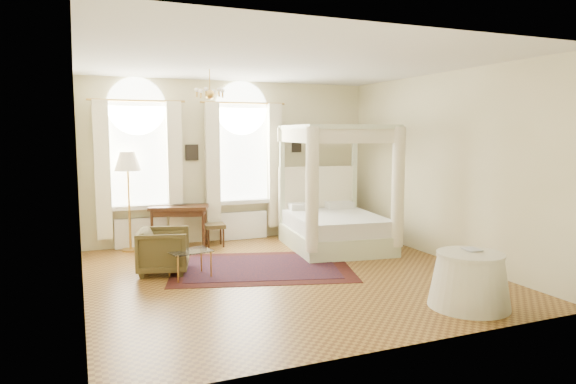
# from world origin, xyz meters

# --- Properties ---
(ground) EXTENTS (6.00, 6.00, 0.00)m
(ground) POSITION_xyz_m (0.00, 0.00, 0.00)
(ground) COLOR olive
(ground) RESTS_ON ground
(room_walls) EXTENTS (6.00, 6.00, 6.00)m
(room_walls) POSITION_xyz_m (0.00, 0.00, 1.98)
(room_walls) COLOR #F8EABD
(room_walls) RESTS_ON ground
(window_left) EXTENTS (1.62, 0.27, 3.29)m
(window_left) POSITION_xyz_m (-1.90, 2.87, 1.49)
(window_left) COLOR silver
(window_left) RESTS_ON room_walls
(window_right) EXTENTS (1.62, 0.27, 3.29)m
(window_right) POSITION_xyz_m (0.20, 2.87, 1.49)
(window_right) COLOR silver
(window_right) RESTS_ON room_walls
(chandelier) EXTENTS (0.51, 0.45, 0.50)m
(chandelier) POSITION_xyz_m (-0.90, 1.20, 2.91)
(chandelier) COLOR #BB8F3E
(chandelier) RESTS_ON room_walls
(wall_pictures) EXTENTS (2.54, 0.03, 0.39)m
(wall_pictures) POSITION_xyz_m (0.09, 2.97, 1.89)
(wall_pictures) COLOR black
(wall_pictures) RESTS_ON room_walls
(canopy_bed) EXTENTS (2.06, 2.41, 2.39)m
(canopy_bed) POSITION_xyz_m (1.60, 1.41, 0.54)
(canopy_bed) COLOR beige
(canopy_bed) RESTS_ON ground
(nightstand) EXTENTS (0.59, 0.57, 0.67)m
(nightstand) POSITION_xyz_m (2.43, 2.70, 0.33)
(nightstand) COLOR #3B2110
(nightstand) RESTS_ON ground
(nightstand_lamp) EXTENTS (0.30, 0.30, 0.44)m
(nightstand_lamp) POSITION_xyz_m (2.40, 2.72, 0.96)
(nightstand_lamp) COLOR #BB8F3E
(nightstand_lamp) RESTS_ON nightstand
(writing_desk) EXTENTS (1.23, 0.90, 0.83)m
(writing_desk) POSITION_xyz_m (-1.20, 2.65, 0.71)
(writing_desk) COLOR #3B2110
(writing_desk) RESTS_ON ground
(laptop) EXTENTS (0.30, 0.21, 0.02)m
(laptop) POSITION_xyz_m (-1.16, 2.71, 0.84)
(laptop) COLOR black
(laptop) RESTS_ON writing_desk
(stool) EXTENTS (0.42, 0.42, 0.45)m
(stool) POSITION_xyz_m (-0.53, 2.47, 0.37)
(stool) COLOR #4F3F22
(stool) RESTS_ON ground
(armchair) EXTENTS (0.96, 0.94, 0.72)m
(armchair) POSITION_xyz_m (-1.77, 0.89, 0.36)
(armchair) COLOR #463B1E
(armchair) RESTS_ON ground
(coffee_table) EXTENTS (0.71, 0.56, 0.43)m
(coffee_table) POSITION_xyz_m (-1.45, 0.45, 0.39)
(coffee_table) COLOR silver
(coffee_table) RESTS_ON ground
(floor_lamp) EXTENTS (0.49, 0.49, 1.89)m
(floor_lamp) POSITION_xyz_m (-2.12, 2.70, 1.61)
(floor_lamp) COLOR #BB8F3E
(floor_lamp) RESTS_ON ground
(oriental_rug) EXTENTS (3.41, 2.85, 0.01)m
(oriental_rug) POSITION_xyz_m (-0.22, 0.58, 0.01)
(oriental_rug) COLOR #461410
(oriental_rug) RESTS_ON ground
(side_table) EXTENTS (1.04, 1.04, 0.71)m
(side_table) POSITION_xyz_m (1.62, -2.27, 0.35)
(side_table) COLOR beige
(side_table) RESTS_ON ground
(book) EXTENTS (0.20, 0.26, 0.02)m
(book) POSITION_xyz_m (1.64, -2.16, 0.72)
(book) COLOR black
(book) RESTS_ON side_table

